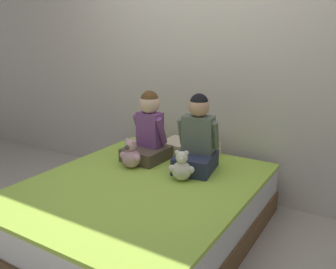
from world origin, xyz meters
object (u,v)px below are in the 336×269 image
Objects in this scene: bed at (142,209)px; pillow_at_headboard at (189,149)px; child_on_right at (197,140)px; child_on_left at (148,131)px; teddy_bear_held_by_left_child at (131,155)px; teddy_bear_held_by_right_child at (182,168)px.

pillow_at_headboard reaches higher than bed.
child_on_left is at bearing 170.13° from child_on_right.
teddy_bear_held_by_left_child is 0.50× the size of pillow_at_headboard.
teddy_bear_held_by_right_child is at bearing 41.23° from bed.
child_on_left reaches higher than teddy_bear_held_by_right_child.
teddy_bear_held_by_left_child is at bearing 139.73° from bed.
child_on_left is 2.44× the size of teddy_bear_held_by_left_child.
child_on_left is 2.56× the size of teddy_bear_held_by_right_child.
child_on_left is (-0.25, 0.47, 0.47)m from bed.
child_on_right is at bearing 69.95° from teddy_bear_held_by_right_child.
child_on_left is 0.43m from pillow_at_headboard.
child_on_left is at bearing 92.61° from teddy_bear_held_by_left_child.
bed is 7.95× the size of teddy_bear_held_by_right_child.
child_on_right is at bearing 30.97° from teddy_bear_held_by_left_child.
child_on_left reaches higher than teddy_bear_held_by_left_child.
child_on_left is 0.57m from teddy_bear_held_by_right_child.
bed is at bearing -90.00° from pillow_at_headboard.
teddy_bear_held_by_left_child reaches higher than bed.
teddy_bear_held_by_right_child is 0.47× the size of pillow_at_headboard.
pillow_at_headboard is at bearing 51.95° from child_on_left.
child_on_right reaches higher than teddy_bear_held_by_left_child.
teddy_bear_held_by_right_child is (0.23, 0.20, 0.32)m from bed.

